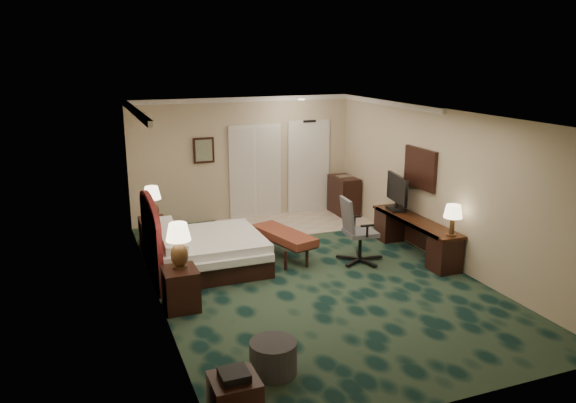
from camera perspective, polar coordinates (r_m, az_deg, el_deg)
name	(u,v)px	position (r m, az deg, el deg)	size (l,w,h in m)	color
floor	(310,276)	(9.47, 2.28, -7.61)	(5.00, 7.50, 0.00)	black
ceiling	(312,114)	(8.80, 2.46, 8.85)	(5.00, 7.50, 0.00)	silver
wall_back	(244,159)	(12.49, -4.52, 4.36)	(5.00, 0.00, 2.70)	#C0AA8B
wall_front	(459,286)	(5.97, 16.99, -8.17)	(5.00, 0.00, 2.70)	#C0AA8B
wall_left	(154,214)	(8.39, -13.49, -1.25)	(0.00, 7.50, 2.70)	#C0AA8B
wall_right	(441,186)	(10.27, 15.27, 1.57)	(0.00, 7.50, 2.70)	#C0AA8B
crown_molding	(312,117)	(8.81, 2.46, 8.53)	(5.00, 7.50, 0.10)	silver
tile_patch	(295,223)	(12.32, 0.77, -2.19)	(3.20, 1.70, 0.01)	beige
headboard	(151,236)	(9.54, -13.75, -3.40)	(0.12, 2.00, 1.40)	#4C0F0A
entry_door	(308,167)	(13.04, 2.09, 3.50)	(1.02, 0.06, 2.18)	silver
closet_doors	(255,171)	(12.58, -3.35, 3.06)	(1.20, 0.06, 2.10)	beige
wall_art	(204,150)	(12.18, -8.56, 5.17)	(0.45, 0.06, 0.55)	slate
wall_mirror	(420,168)	(10.69, 13.28, 3.30)	(0.05, 0.95, 0.75)	white
bed	(209,252)	(9.81, -8.06, -5.14)	(1.82, 1.69, 0.58)	white
nightstand_near	(181,289)	(8.39, -10.85, -8.70)	(0.49, 0.56, 0.61)	black
nightstand_far	(153,234)	(10.95, -13.55, -3.22)	(0.48, 0.55, 0.60)	black
lamp_near	(179,246)	(8.21, -11.02, -4.43)	(0.36, 0.36, 0.67)	black
lamp_far	(152,203)	(10.75, -13.62, -0.14)	(0.33, 0.33, 0.63)	black
bed_bench	(284,244)	(10.25, -0.44, -4.36)	(0.50, 1.44, 0.49)	maroon
ottoman	(273,357)	(6.76, -1.51, -15.55)	(0.56, 0.56, 0.40)	#323235
side_table	(235,401)	(5.97, -5.42, -19.53)	(0.47, 0.47, 0.51)	black
desk	(415,237)	(10.64, 12.76, -3.52)	(0.49, 2.30, 0.66)	black
tv	(397,193)	(11.00, 11.01, 0.88)	(0.08, 0.90, 0.70)	black
desk_lamp	(453,220)	(9.69, 16.37, -1.84)	(0.31, 0.31, 0.54)	black
desk_chair	(361,230)	(10.00, 7.39, -2.87)	(0.69, 0.65, 1.19)	#4B4B4F
minibar	(344,195)	(12.99, 5.69, 0.62)	(0.46, 0.83, 0.87)	black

